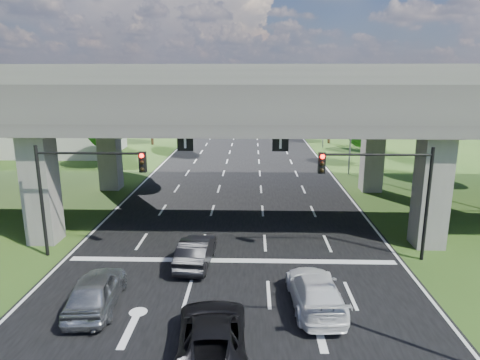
{
  "coord_description": "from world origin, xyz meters",
  "views": [
    {
      "loc": [
        1.02,
        -17.18,
        9.45
      ],
      "look_at": [
        0.34,
        6.65,
        3.6
      ],
      "focal_mm": 32.0,
      "sensor_mm": 36.0,
      "label": 1
    }
  ],
  "objects_px": {
    "signal_right": "(387,183)",
    "car_trailing": "(212,336)",
    "signal_left": "(80,180)",
    "streetlight_far": "(348,114)",
    "car_silver": "(96,290)",
    "car_dark": "(196,251)",
    "streetlight_beyond": "(321,104)",
    "car_white": "(315,291)"
  },
  "relations": [
    {
      "from": "signal_right",
      "to": "car_trailing",
      "type": "distance_m",
      "value": 12.02
    },
    {
      "from": "signal_left",
      "to": "signal_right",
      "type": "bearing_deg",
      "value": 0.0
    },
    {
      "from": "signal_left",
      "to": "streetlight_far",
      "type": "distance_m",
      "value": 26.95
    },
    {
      "from": "signal_right",
      "to": "car_silver",
      "type": "relative_size",
      "value": 1.33
    },
    {
      "from": "car_silver",
      "to": "signal_right",
      "type": "bearing_deg",
      "value": -163.0
    },
    {
      "from": "streetlight_far",
      "to": "car_dark",
      "type": "xyz_separation_m",
      "value": [
        -11.9,
        -21.0,
        -5.11
      ]
    },
    {
      "from": "streetlight_beyond",
      "to": "car_white",
      "type": "xyz_separation_m",
      "value": [
        -6.42,
        -40.98,
        -5.1
      ]
    },
    {
      "from": "car_silver",
      "to": "car_white",
      "type": "distance_m",
      "value": 9.09
    },
    {
      "from": "signal_right",
      "to": "streetlight_far",
      "type": "distance_m",
      "value": 20.25
    },
    {
      "from": "streetlight_beyond",
      "to": "car_trailing",
      "type": "distance_m",
      "value": 45.71
    },
    {
      "from": "car_silver",
      "to": "signal_left",
      "type": "bearing_deg",
      "value": -69.68
    },
    {
      "from": "signal_left",
      "to": "car_silver",
      "type": "height_order",
      "value": "signal_left"
    },
    {
      "from": "car_dark",
      "to": "signal_right",
      "type": "bearing_deg",
      "value": -170.94
    },
    {
      "from": "car_silver",
      "to": "car_trailing",
      "type": "relative_size",
      "value": 0.87
    },
    {
      "from": "signal_right",
      "to": "streetlight_beyond",
      "type": "height_order",
      "value": "streetlight_beyond"
    },
    {
      "from": "streetlight_beyond",
      "to": "car_silver",
      "type": "height_order",
      "value": "streetlight_beyond"
    },
    {
      "from": "car_white",
      "to": "car_trailing",
      "type": "relative_size",
      "value": 0.95
    },
    {
      "from": "signal_left",
      "to": "car_white",
      "type": "xyz_separation_m",
      "value": [
        11.51,
        -4.92,
        -3.44
      ]
    },
    {
      "from": "streetlight_far",
      "to": "car_silver",
      "type": "xyz_separation_m",
      "value": [
        -15.5,
        -25.28,
        -5.05
      ]
    },
    {
      "from": "car_dark",
      "to": "signal_left",
      "type": "bearing_deg",
      "value": -5.43
    },
    {
      "from": "signal_right",
      "to": "car_white",
      "type": "height_order",
      "value": "signal_right"
    },
    {
      "from": "signal_right",
      "to": "car_silver",
      "type": "height_order",
      "value": "signal_right"
    },
    {
      "from": "signal_left",
      "to": "streetlight_beyond",
      "type": "relative_size",
      "value": 0.6
    },
    {
      "from": "signal_left",
      "to": "car_white",
      "type": "height_order",
      "value": "signal_left"
    },
    {
      "from": "streetlight_far",
      "to": "streetlight_beyond",
      "type": "xyz_separation_m",
      "value": [
        0.0,
        16.0,
        0.0
      ]
    },
    {
      "from": "car_dark",
      "to": "car_trailing",
      "type": "height_order",
      "value": "car_trailing"
    },
    {
      "from": "signal_left",
      "to": "car_dark",
      "type": "relative_size",
      "value": 1.39
    },
    {
      "from": "signal_right",
      "to": "streetlight_far",
      "type": "bearing_deg",
      "value": 83.53
    },
    {
      "from": "signal_left",
      "to": "car_silver",
      "type": "xyz_separation_m",
      "value": [
        2.42,
        -5.23,
        -3.39
      ]
    },
    {
      "from": "streetlight_far",
      "to": "signal_right",
      "type": "bearing_deg",
      "value": -96.47
    },
    {
      "from": "car_silver",
      "to": "car_trailing",
      "type": "distance_m",
      "value": 5.87
    },
    {
      "from": "streetlight_far",
      "to": "signal_left",
      "type": "bearing_deg",
      "value": -131.78
    },
    {
      "from": "streetlight_far",
      "to": "streetlight_beyond",
      "type": "relative_size",
      "value": 1.0
    },
    {
      "from": "car_white",
      "to": "car_dark",
      "type": "bearing_deg",
      "value": -39.06
    },
    {
      "from": "signal_left",
      "to": "streetlight_far",
      "type": "relative_size",
      "value": 0.6
    },
    {
      "from": "signal_left",
      "to": "car_silver",
      "type": "bearing_deg",
      "value": -65.11
    },
    {
      "from": "car_white",
      "to": "streetlight_beyond",
      "type": "bearing_deg",
      "value": -101.96
    },
    {
      "from": "streetlight_beyond",
      "to": "car_dark",
      "type": "bearing_deg",
      "value": -107.83
    },
    {
      "from": "car_white",
      "to": "signal_right",
      "type": "bearing_deg",
      "value": -133.14
    },
    {
      "from": "streetlight_far",
      "to": "car_trailing",
      "type": "xyz_separation_m",
      "value": [
        -10.41,
        -28.21,
        -5.1
      ]
    },
    {
      "from": "signal_right",
      "to": "streetlight_far",
      "type": "xyz_separation_m",
      "value": [
        2.27,
        20.06,
        1.66
      ]
    },
    {
      "from": "streetlight_beyond",
      "to": "signal_right",
      "type": "bearing_deg",
      "value": -93.61
    }
  ]
}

